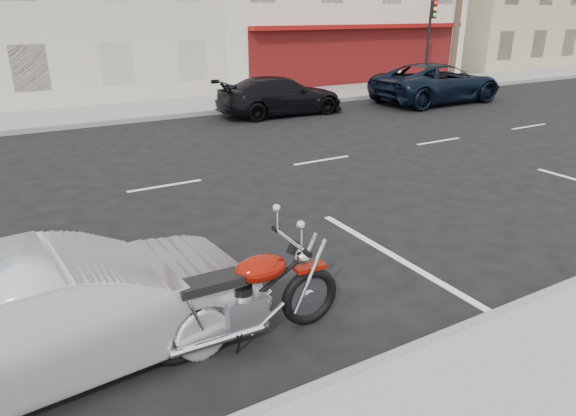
# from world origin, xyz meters

# --- Properties ---
(ground) EXTENTS (120.00, 120.00, 0.00)m
(ground) POSITION_xyz_m (0.00, 0.00, 0.00)
(ground) COLOR black
(ground) RESTS_ON ground
(traffic_light) EXTENTS (0.26, 0.30, 3.80)m
(traffic_light) POSITION_xyz_m (13.50, 8.33, 2.56)
(traffic_light) COLOR black
(traffic_light) RESTS_ON sidewalk_far
(fire_hydrant) EXTENTS (0.20, 0.20, 0.72)m
(fire_hydrant) POSITION_xyz_m (12.00, 8.50, 0.53)
(fire_hydrant) COLOR beige
(fire_hydrant) RESTS_ON sidewalk_far
(motorcycle) EXTENTS (2.31, 0.76, 1.16)m
(motorcycle) POSITION_xyz_m (-2.04, -5.89, 0.53)
(motorcycle) COLOR black
(motorcycle) RESTS_ON ground
(sedan_silver) EXTENTS (4.12, 1.75, 1.32)m
(sedan_silver) POSITION_xyz_m (-4.60, -5.33, 0.66)
(sedan_silver) COLOR #B5B9BD
(sedan_silver) RESTS_ON ground
(suv_far) EXTENTS (5.64, 2.69, 1.55)m
(suv_far) POSITION_xyz_m (10.79, 4.93, 0.78)
(suv_far) COLOR black
(suv_far) RESTS_ON ground
(car_far) EXTENTS (4.66, 2.00, 1.34)m
(car_far) POSITION_xyz_m (4.05, 5.79, 0.67)
(car_far) COLOR black
(car_far) RESTS_ON ground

